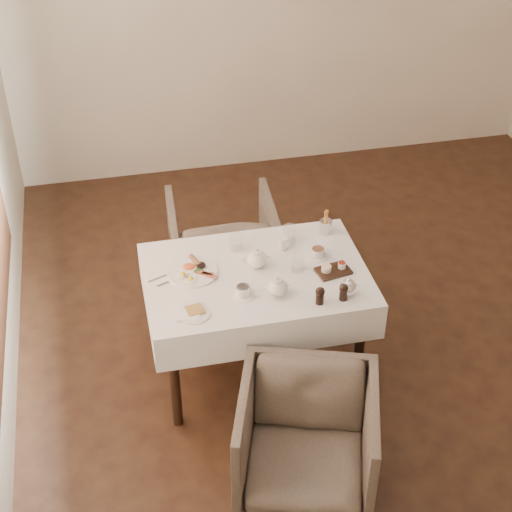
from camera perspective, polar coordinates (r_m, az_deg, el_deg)
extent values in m
plane|color=black|center=(5.22, 8.27, -6.19)|extent=(5.00, 5.00, 0.00)
cube|color=black|center=(4.51, 0.00, -1.63)|extent=(1.20, 0.80, 0.04)
cube|color=white|center=(4.56, 0.00, -2.44)|extent=(1.28, 0.88, 0.23)
cylinder|color=black|center=(4.95, -6.98, -3.46)|extent=(0.06, 0.06, 0.70)
cylinder|color=black|center=(5.11, 5.10, -1.81)|extent=(0.06, 0.06, 0.70)
cylinder|color=black|center=(4.44, -5.94, -8.95)|extent=(0.06, 0.06, 0.70)
cylinder|color=black|center=(4.63, 7.51, -6.88)|extent=(0.06, 0.06, 0.70)
imported|color=#4A4136|center=(4.17, 3.70, -13.17)|extent=(0.89, 0.90, 0.65)
imported|color=#4A4136|center=(5.44, -2.43, 0.78)|extent=(0.76, 0.78, 0.67)
cylinder|color=white|center=(4.50, -4.67, -1.19)|extent=(0.29, 0.29, 0.01)
ellipsoid|color=#D95A27|center=(4.53, -4.90, -0.70)|extent=(0.07, 0.07, 0.03)
cylinder|color=brown|center=(4.57, -4.46, -0.31)|extent=(0.06, 0.11, 0.03)
cylinder|color=black|center=(4.53, -4.03, -0.69)|extent=(0.05, 0.05, 0.02)
cube|color=maroon|center=(4.46, -3.58, -1.33)|extent=(0.10, 0.09, 0.01)
ellipsoid|color=#264C19|center=(4.50, -4.20, -1.06)|extent=(0.06, 0.05, 0.02)
cylinder|color=white|center=(4.22, -4.58, -4.16)|extent=(0.18, 0.18, 0.01)
cube|color=olive|center=(4.22, -4.47, -3.94)|extent=(0.10, 0.10, 0.01)
cube|color=white|center=(4.20, -4.95, -4.34)|extent=(0.14, 0.11, 0.02)
cylinder|color=white|center=(4.67, 1.98, 0.96)|extent=(0.06, 0.06, 0.07)
cylinder|color=white|center=(4.33, -0.95, -2.86)|extent=(0.13, 0.13, 0.01)
cylinder|color=white|center=(4.31, -0.95, -2.53)|extent=(0.11, 0.11, 0.06)
cylinder|color=#8D5D40|center=(4.29, -0.96, -2.26)|extent=(0.07, 0.07, 0.00)
cylinder|color=white|center=(4.63, 4.51, -0.04)|extent=(0.13, 0.13, 0.01)
cylinder|color=white|center=(4.61, 4.53, 0.27)|extent=(0.08, 0.08, 0.05)
cylinder|color=#8D5D40|center=(4.60, 4.54, 0.53)|extent=(0.07, 0.07, 0.00)
cylinder|color=silver|center=(4.66, -1.42, 1.05)|extent=(0.10, 0.10, 0.10)
cylinder|color=silver|center=(4.49, 3.05, -0.48)|extent=(0.08, 0.08, 0.10)
cylinder|color=silver|center=(4.73, 2.39, 1.67)|extent=(0.09, 0.09, 0.10)
cube|color=black|center=(4.52, 5.64, -1.09)|extent=(0.21, 0.16, 0.02)
cylinder|color=white|center=(4.49, 5.14, -0.91)|extent=(0.06, 0.06, 0.03)
cylinder|color=maroon|center=(4.52, 6.27, -0.67)|extent=(0.05, 0.05, 0.03)
cylinder|color=silver|center=(4.82, 5.08, 2.13)|extent=(0.07, 0.07, 0.09)
cube|color=silver|center=(4.50, -6.78, -1.49)|extent=(0.18, 0.08, 0.00)
cube|color=silver|center=(4.46, -6.05, -1.76)|extent=(0.19, 0.09, 0.00)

